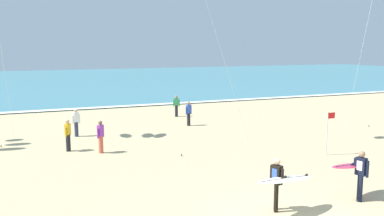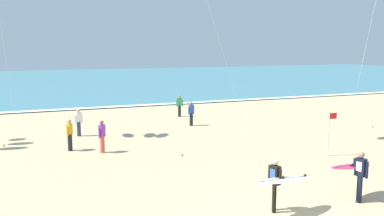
{
  "view_description": "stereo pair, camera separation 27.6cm",
  "coord_description": "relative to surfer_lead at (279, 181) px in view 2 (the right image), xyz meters",
  "views": [
    {
      "loc": [
        -7.27,
        -9.9,
        5.13
      ],
      "look_at": [
        -0.85,
        5.39,
        2.67
      ],
      "focal_mm": 38.88,
      "sensor_mm": 36.0,
      "label": 1
    },
    {
      "loc": [
        -7.02,
        -10.01,
        5.13
      ],
      "look_at": [
        -0.85,
        5.39,
        2.67
      ],
      "focal_mm": 38.88,
      "sensor_mm": 36.0,
      "label": 2
    }
  ],
  "objects": [
    {
      "name": "surfer_trailing",
      "position": [
        3.03,
        0.01,
        -0.01
      ],
      "size": [
        2.11,
        1.11,
        1.71
      ],
      "color": "black",
      "rests_on": "ground"
    },
    {
      "name": "surfer_lead",
      "position": [
        0.0,
        0.0,
        0.0
      ],
      "size": [
        2.39,
        1.15,
        1.71
      ],
      "color": "black",
      "rests_on": "ground"
    },
    {
      "name": "bystander_green_top",
      "position": [
        3.34,
        18.01,
        -0.24
      ],
      "size": [
        0.48,
        0.28,
        1.59
      ],
      "color": "black",
      "rests_on": "ground"
    },
    {
      "name": "bystander_yellow_top",
      "position": [
        -5.2,
        10.51,
        -0.24
      ],
      "size": [
        0.33,
        0.43,
        1.59
      ],
      "color": "black",
      "rests_on": "ground"
    },
    {
      "name": "bystander_white_top",
      "position": [
        -4.37,
        13.84,
        -0.24
      ],
      "size": [
        0.48,
        0.27,
        1.59
      ],
      "color": "#2D334C",
      "rests_on": "ground"
    },
    {
      "name": "bystander_purple_top",
      "position": [
        -3.77,
        9.53,
        -0.24
      ],
      "size": [
        0.39,
        0.36,
        1.59
      ],
      "color": "#D8593F",
      "rests_on": "ground"
    },
    {
      "name": "ocean_water",
      "position": [
        -0.04,
        54.02,
        -1.01
      ],
      "size": [
        160.0,
        60.0,
        0.08
      ],
      "primitive_type": "cube",
      "color": "teal",
      "rests_on": "ground"
    },
    {
      "name": "lifeguard_flag",
      "position": [
        6.1,
        4.98,
        0.22
      ],
      "size": [
        0.45,
        0.05,
        2.1
      ],
      "color": "silver",
      "rests_on": "ground"
    },
    {
      "name": "shoreline_foam",
      "position": [
        -0.04,
        24.32,
        -0.97
      ],
      "size": [
        160.0,
        0.95,
        0.01
      ],
      "primitive_type": "cube",
      "color": "white",
      "rests_on": "ocean_water"
    },
    {
      "name": "bystander_blue_top",
      "position": [
        2.83,
        14.4,
        -0.24
      ],
      "size": [
        0.48,
        0.28,
        1.59
      ],
      "color": "black",
      "rests_on": "ground"
    }
  ]
}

